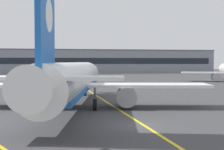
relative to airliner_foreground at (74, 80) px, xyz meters
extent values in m
plane|color=#3D3D3F|center=(4.66, -11.93, -3.37)|extent=(400.00, 400.00, 0.00)
cube|color=yellow|center=(4.66, 18.07, -3.37)|extent=(2.84, 179.99, 0.01)
cylinder|color=white|center=(0.03, 0.14, 0.13)|extent=(10.96, 36.03, 3.80)
cone|color=white|center=(3.91, 19.05, 0.13)|extent=(4.06, 3.27, 3.61)
cone|color=white|center=(-3.87, -18.86, 0.53)|extent=(3.35, 3.32, 2.85)
cube|color=blue|center=(0.03, 0.14, -0.91)|extent=(10.31, 33.19, 0.44)
cube|color=black|center=(3.53, 17.19, 0.80)|extent=(3.01, 1.65, 0.60)
cube|color=white|center=(0.15, 0.73, -0.72)|extent=(32.31, 11.14, 0.36)
cylinder|color=gray|center=(-6.12, 1.00, -1.94)|extent=(2.98, 3.99, 2.30)
cylinder|color=black|center=(-5.75, 2.81, -1.94)|extent=(1.95, 0.57, 1.95)
cylinder|color=gray|center=(6.02, -1.49, -1.94)|extent=(2.98, 3.99, 2.30)
cylinder|color=black|center=(6.39, 0.32, -1.94)|extent=(1.95, 0.57, 1.95)
cube|color=blue|center=(-3.15, -15.33, 4.68)|extent=(1.36, 4.78, 7.20)
cylinder|color=white|center=(-3.09, -15.04, 5.40)|extent=(0.91, 2.44, 2.40)
cube|color=white|center=(-3.27, -15.92, 0.99)|extent=(11.34, 4.95, 0.24)
cylinder|color=#4C4C51|center=(2.95, 14.35, -1.89)|extent=(0.24, 0.24, 1.60)
cylinder|color=black|center=(2.95, 14.35, -2.92)|extent=(0.57, 0.96, 0.90)
cylinder|color=#4C4C51|center=(-2.92, -1.29, -1.59)|extent=(0.24, 0.24, 1.60)
cylinder|color=black|center=(-2.92, -1.29, -2.72)|extent=(0.65, 1.35, 1.30)
cylinder|color=#4C4C51|center=(2.17, -2.34, -1.59)|extent=(0.24, 0.24, 1.60)
cylinder|color=black|center=(2.17, -2.34, -2.72)|extent=(0.65, 1.35, 1.30)
cylinder|color=gray|center=(42.25, 44.78, -2.04)|extent=(3.12, 3.87, 2.14)
cylinder|color=black|center=(42.81, 46.41, -2.04)|extent=(1.77, 0.76, 1.82)
cube|color=gray|center=(9.43, 119.94, 2.09)|extent=(137.65, 12.00, 10.92)
cube|color=black|center=(9.43, 113.89, 2.49)|extent=(132.14, 0.12, 2.80)
cube|color=#595C63|center=(9.43, 119.94, 7.75)|extent=(138.05, 12.40, 0.40)
camera|label=1|loc=(-3.05, -39.40, 2.10)|focal=53.63mm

